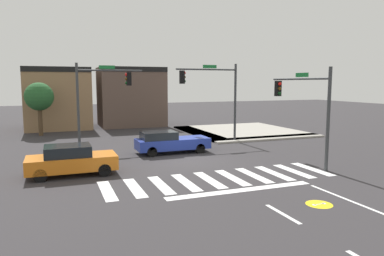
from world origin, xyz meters
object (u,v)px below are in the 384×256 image
(traffic_signal_northwest, at_px, (101,90))
(car_orange, at_px, (71,160))
(traffic_signal_southeast, at_px, (303,99))
(traffic_signal_northeast, at_px, (214,89))
(car_blue, at_px, (170,142))
(roadside_tree, at_px, (39,97))

(traffic_signal_northwest, xyz_separation_m, car_orange, (-2.42, -7.19, -3.28))
(traffic_signal_southeast, bearing_deg, traffic_signal_northwest, 47.94)
(traffic_signal_northwest, bearing_deg, car_orange, -108.58)
(traffic_signal_southeast, bearing_deg, traffic_signal_northeast, 12.73)
(car_blue, height_order, roadside_tree, roadside_tree)
(traffic_signal_northeast, bearing_deg, car_blue, 31.46)
(traffic_signal_northeast, xyz_separation_m, traffic_signal_northwest, (-8.19, 0.88, -0.09))
(traffic_signal_northwest, relative_size, roadside_tree, 1.28)
(traffic_signal_northeast, distance_m, car_blue, 6.10)
(car_blue, bearing_deg, traffic_signal_northwest, 137.71)
(traffic_signal_northwest, height_order, car_blue, traffic_signal_northwest)
(car_orange, relative_size, roadside_tree, 0.93)
(roadside_tree, bearing_deg, traffic_signal_northeast, -35.47)
(traffic_signal_southeast, xyz_separation_m, roadside_tree, (-14.29, 17.04, -0.30))
(traffic_signal_northwest, height_order, car_orange, traffic_signal_northwest)
(traffic_signal_northwest, distance_m, car_blue, 6.19)
(traffic_signal_southeast, bearing_deg, car_orange, 81.47)
(traffic_signal_southeast, relative_size, car_blue, 1.13)
(traffic_signal_northwest, bearing_deg, traffic_signal_northeast, -6.14)
(traffic_signal_northwest, height_order, roadside_tree, traffic_signal_northwest)
(traffic_signal_northeast, height_order, car_blue, traffic_signal_northeast)
(traffic_signal_southeast, bearing_deg, roadside_tree, 39.98)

